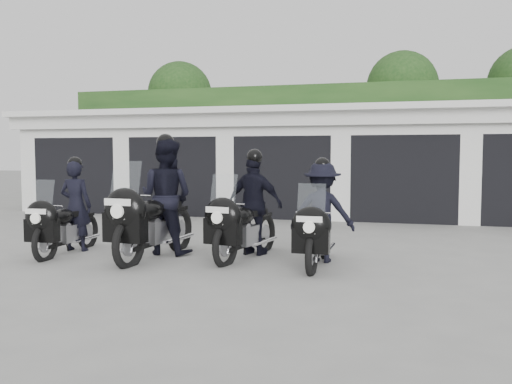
% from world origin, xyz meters
% --- Properties ---
extents(ground, '(80.00, 80.00, 0.00)m').
position_xyz_m(ground, '(0.00, 0.00, 0.00)').
color(ground, gray).
rests_on(ground, ground).
extents(garage_block, '(16.40, 6.80, 2.96)m').
position_xyz_m(garage_block, '(-0.00, 8.06, 1.42)').
color(garage_block, silver).
rests_on(garage_block, ground).
extents(background_vegetation, '(20.00, 3.90, 5.80)m').
position_xyz_m(background_vegetation, '(0.37, 12.92, 2.77)').
color(background_vegetation, '#183814').
rests_on(background_vegetation, ground).
extents(police_bike_a, '(0.64, 1.99, 1.73)m').
position_xyz_m(police_bike_a, '(-2.52, -0.30, 0.69)').
color(police_bike_a, black).
rests_on(police_bike_a, ground).
extents(police_bike_b, '(1.02, 2.45, 2.13)m').
position_xyz_m(police_bike_b, '(-0.87, -0.10, 0.90)').
color(police_bike_b, black).
rests_on(police_bike_b, ground).
extents(police_bike_c, '(1.11, 2.12, 1.87)m').
position_xyz_m(police_bike_c, '(0.61, 0.25, 0.79)').
color(police_bike_c, black).
rests_on(police_bike_c, ground).
extents(police_bike_d, '(1.04, 1.98, 1.72)m').
position_xyz_m(police_bike_d, '(1.84, -0.04, 0.73)').
color(police_bike_d, black).
rests_on(police_bike_d, ground).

